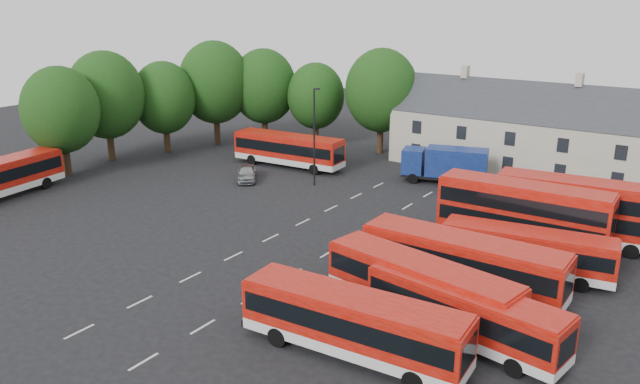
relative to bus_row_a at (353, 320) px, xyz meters
The scene contains 15 objects.
ground 15.33m from the bus_row_a, 148.92° to the left, with size 140.00×140.00×0.00m, color black.
lane_markings 14.54m from the bus_row_a, 136.89° to the left, with size 5.15×33.80×0.01m.
treeline 43.62m from the bus_row_a, 141.13° to the left, with size 29.92×32.59×12.01m.
terrace_houses 37.91m from the bus_row_a, 88.52° to the left, with size 35.70×7.13×10.06m.
bus_row_a is the anchor object (origin of this frame).
bus_row_b 5.78m from the bus_row_a, 47.57° to the left, with size 10.74×4.00×2.97m.
bus_row_c 5.57m from the bus_row_a, 80.50° to the left, with size 11.56×4.46×3.19m.
bus_row_d 9.70m from the bus_row_a, 80.29° to the left, with size 12.05×2.84×3.40m.
bus_row_e 14.62m from the bus_row_a, 73.68° to the left, with size 10.66×3.93×2.95m.
bus_dd_south 18.32m from the bus_row_a, 82.18° to the left, with size 11.49×2.97×4.68m.
bus_dd_north 22.05m from the bus_row_a, 75.69° to the left, with size 11.53×3.77×4.64m.
bus_north 35.52m from the bus_row_a, 132.11° to the left, with size 11.92×3.53×3.32m.
box_truck 31.06m from the bus_row_a, 105.36° to the left, with size 8.09×4.42×3.38m.
silver_car 31.49m from the bus_row_a, 140.13° to the left, with size 1.73×4.31×1.47m, color #A1A3A8.
lamppost 28.95m from the bus_row_a, 128.52° to the left, with size 0.62×0.41×9.00m.
Camera 1 is at (26.73, -30.75, 16.81)m, focal length 35.00 mm.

